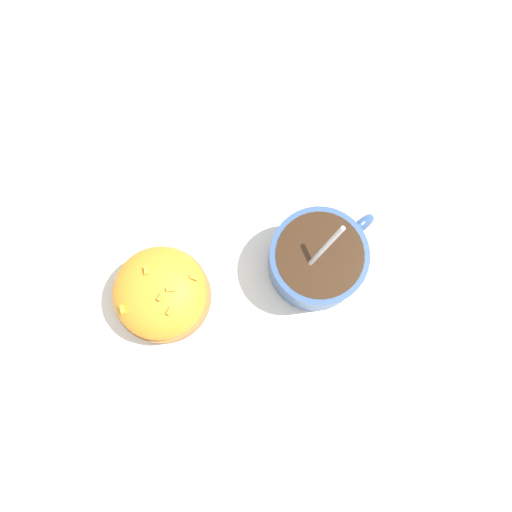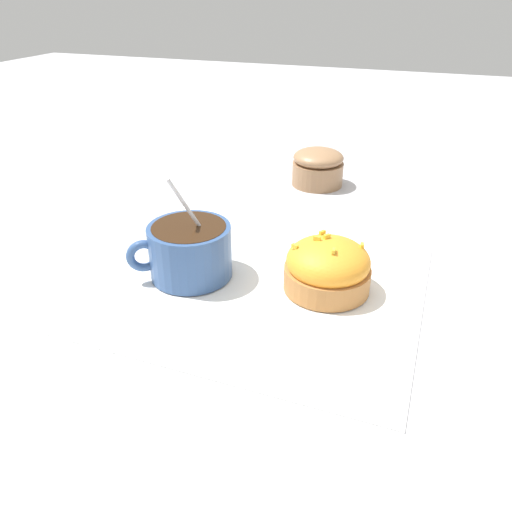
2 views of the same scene
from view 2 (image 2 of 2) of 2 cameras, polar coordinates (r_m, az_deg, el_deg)
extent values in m
plane|color=#B2B2B7|center=(0.53, 0.21, -3.06)|extent=(3.00, 3.00, 0.00)
cube|color=white|center=(0.53, 0.21, -2.92)|extent=(0.34, 0.31, 0.00)
cylinder|color=#335184|center=(0.53, -7.51, 0.56)|extent=(0.09, 0.09, 0.06)
cylinder|color=#331E0F|center=(0.52, -7.68, 2.86)|extent=(0.08, 0.08, 0.01)
torus|color=#335184|center=(0.53, -12.71, 0.01)|extent=(0.03, 0.03, 0.04)
ellipsoid|color=silver|center=(0.54, -9.97, -1.57)|extent=(0.03, 0.03, 0.01)
cylinder|color=silver|center=(0.52, -6.77, 3.86)|extent=(0.05, 0.04, 0.10)
cylinder|color=#B2753D|center=(0.52, 8.09, -2.49)|extent=(0.09, 0.09, 0.02)
ellipsoid|color=orange|center=(0.51, 8.24, -0.57)|extent=(0.08, 0.08, 0.04)
cube|color=yellow|center=(0.50, 4.51, 1.19)|extent=(0.01, 0.01, 0.00)
cube|color=yellow|center=(0.50, 8.10, 2.24)|extent=(0.01, 0.01, 0.00)
cube|color=yellow|center=(0.51, 7.59, 2.66)|extent=(0.01, 0.01, 0.00)
cube|color=yellow|center=(0.48, 8.87, 0.59)|extent=(0.00, 0.01, 0.00)
cube|color=yellow|center=(0.51, 12.05, 1.17)|extent=(0.00, 0.01, 0.00)
cube|color=yellow|center=(0.50, 7.00, 2.03)|extent=(0.01, 0.00, 0.00)
cylinder|color=#99704C|center=(0.79, 7.04, 9.31)|extent=(0.08, 0.08, 0.04)
ellipsoid|color=#99704C|center=(0.78, 7.15, 11.10)|extent=(0.08, 0.08, 0.03)
camera|label=1|loc=(0.60, 3.18, 57.40)|focal=42.00mm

